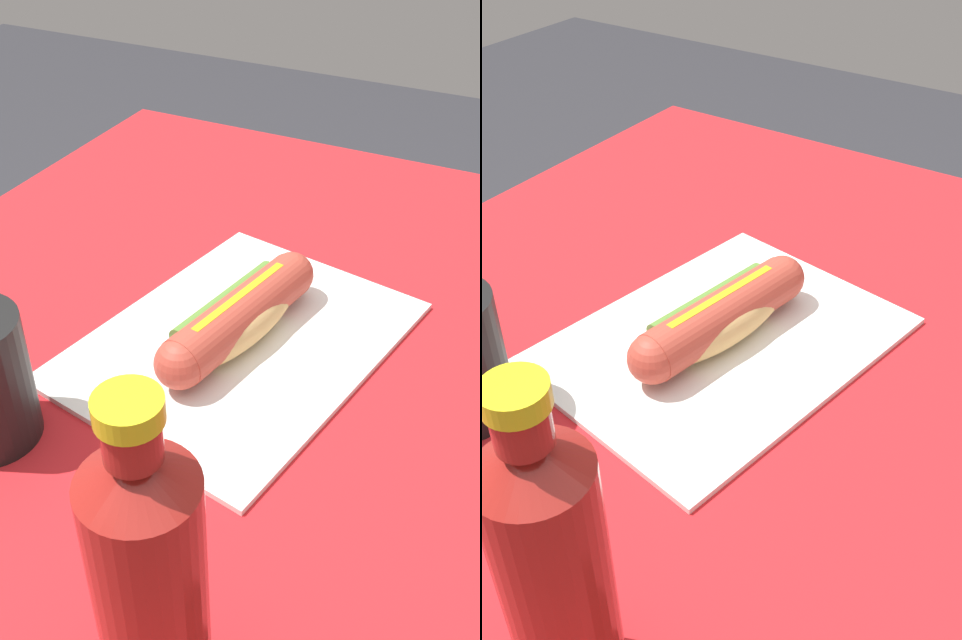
# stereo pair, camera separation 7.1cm
# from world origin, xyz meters

# --- Properties ---
(dining_table) EXTENTS (1.10, 0.80, 0.75)m
(dining_table) POSITION_xyz_m (0.00, 0.00, 0.60)
(dining_table) COLOR brown
(dining_table) RESTS_ON ground
(paper_wrapper) EXTENTS (0.38, 0.31, 0.01)m
(paper_wrapper) POSITION_xyz_m (0.05, -0.03, 0.76)
(paper_wrapper) COLOR white
(paper_wrapper) RESTS_ON dining_table
(hot_dog) EXTENTS (0.22, 0.09, 0.05)m
(hot_dog) POSITION_xyz_m (0.05, -0.03, 0.79)
(hot_dog) COLOR #DBB26B
(hot_dog) RESTS_ON paper_wrapper
(soda_bottle) EXTENTS (0.06, 0.06, 0.25)m
(soda_bottle) POSITION_xyz_m (-0.28, -0.14, 0.86)
(soda_bottle) COLOR maroon
(soda_bottle) RESTS_ON dining_table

